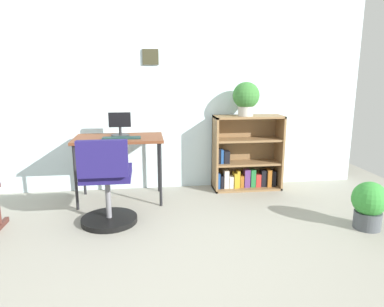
% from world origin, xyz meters
% --- Properties ---
extents(ground_plane, '(6.24, 6.24, 0.00)m').
position_xyz_m(ground_plane, '(0.00, 0.00, 0.00)').
color(ground_plane, gray).
extents(wall_back, '(5.20, 0.12, 2.49)m').
position_xyz_m(wall_back, '(0.00, 2.15, 1.25)').
color(wall_back, silver).
rests_on(wall_back, ground_plane).
extents(desk, '(0.94, 0.56, 0.71)m').
position_xyz_m(desk, '(-0.32, 1.71, 0.64)').
color(desk, brown).
rests_on(desk, ground_plane).
extents(monitor, '(0.24, 0.20, 0.25)m').
position_xyz_m(monitor, '(-0.30, 1.79, 0.82)').
color(monitor, '#262628').
rests_on(monitor, desk).
extents(keyboard, '(0.39, 0.11, 0.02)m').
position_xyz_m(keyboard, '(-0.28, 1.60, 0.72)').
color(keyboard, '#1A3431').
rests_on(keyboard, desk).
extents(office_chair, '(0.52, 0.55, 0.83)m').
position_xyz_m(office_chair, '(-0.39, 1.04, 0.36)').
color(office_chair, black).
rests_on(office_chair, ground_plane).
extents(bookshelf_low, '(0.81, 0.30, 0.89)m').
position_xyz_m(bookshelf_low, '(1.16, 1.95, 0.38)').
color(bookshelf_low, olive).
rests_on(bookshelf_low, ground_plane).
extents(potted_plant_on_shelf, '(0.31, 0.31, 0.39)m').
position_xyz_m(potted_plant_on_shelf, '(1.13, 1.90, 1.11)').
color(potted_plant_on_shelf, '#B7B2A8').
rests_on(potted_plant_on_shelf, bookshelf_low).
extents(potted_plant_floor, '(0.31, 0.31, 0.43)m').
position_xyz_m(potted_plant_floor, '(1.93, 0.66, 0.23)').
color(potted_plant_floor, '#474C51').
rests_on(potted_plant_floor, ground_plane).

